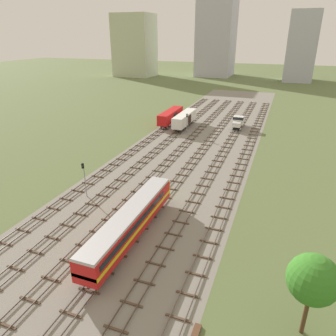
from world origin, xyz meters
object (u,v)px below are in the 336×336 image
(signal_post_nearest, at_px, (84,175))
(freight_boxcar_far_left_mid, at_px, (171,116))
(shunter_loco_centre_right_midfar, at_px, (239,121))
(signal_post_near, at_px, (187,121))
(freight_boxcar_left_near, at_px, (185,118))
(diesel_railcar_centre_nearest, at_px, (131,221))

(signal_post_nearest, bearing_deg, freight_boxcar_far_left_mid, 92.93)
(shunter_loco_centre_right_midfar, relative_size, signal_post_near, 1.62)
(freight_boxcar_left_near, height_order, signal_post_near, signal_post_near)
(diesel_railcar_centre_nearest, relative_size, shunter_loco_centre_right_midfar, 2.42)
(diesel_railcar_centre_nearest, height_order, signal_post_nearest, signal_post_nearest)
(diesel_railcar_centre_nearest, height_order, shunter_loco_centre_right_midfar, diesel_railcar_centre_nearest)
(freight_boxcar_far_left_mid, relative_size, signal_post_near, 2.68)
(freight_boxcar_far_left_mid, height_order, signal_post_near, signal_post_near)
(diesel_railcar_centre_nearest, height_order, signal_post_near, signal_post_near)
(freight_boxcar_left_near, xyz_separation_m, signal_post_nearest, (-2.35, -43.98, 1.19))
(diesel_railcar_centre_nearest, xyz_separation_m, freight_boxcar_far_left_mid, (-14.05, 53.26, -0.15))
(diesel_railcar_centre_nearest, bearing_deg, freight_boxcar_far_left_mid, 104.78)
(shunter_loco_centre_right_midfar, bearing_deg, diesel_railcar_centre_nearest, -94.80)
(shunter_loco_centre_right_midfar, xyz_separation_m, signal_post_nearest, (-16.40, -48.23, 1.63))
(freight_boxcar_far_left_mid, height_order, signal_post_nearest, signal_post_nearest)
(diesel_railcar_centre_nearest, height_order, freight_boxcar_left_near, diesel_railcar_centre_nearest)
(freight_boxcar_left_near, relative_size, shunter_loco_centre_right_midfar, 1.65)
(freight_boxcar_left_near, bearing_deg, signal_post_nearest, -93.06)
(freight_boxcar_far_left_mid, xyz_separation_m, signal_post_near, (7.02, -7.13, 0.88))
(freight_boxcar_far_left_mid, bearing_deg, freight_boxcar_left_near, -19.56)
(signal_post_near, bearing_deg, freight_boxcar_left_near, 113.12)
(shunter_loco_centre_right_midfar, bearing_deg, freight_boxcar_far_left_mid, -172.16)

